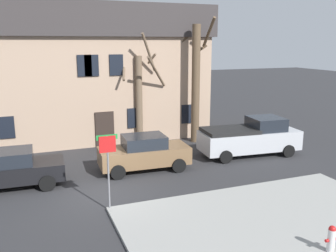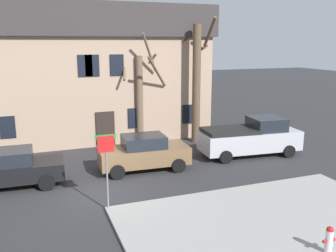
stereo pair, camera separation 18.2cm
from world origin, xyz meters
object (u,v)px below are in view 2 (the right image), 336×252
(tree_bare_near, at_px, (141,93))
(car_brown_sedan, at_px, (144,153))
(tree_bare_mid, at_px, (196,80))
(building_main, at_px, (83,71))
(pickup_truck_silver, at_px, (251,137))
(fire_hydrant, at_px, (329,239))
(car_black_sedan, at_px, (7,169))
(street_sign_pole, at_px, (106,158))

(tree_bare_near, xyz_separation_m, car_brown_sedan, (-1.25, -4.65, -2.24))
(tree_bare_mid, bearing_deg, car_brown_sedan, -139.14)
(car_brown_sedan, bearing_deg, building_main, 101.08)
(pickup_truck_silver, xyz_separation_m, fire_hydrant, (-3.37, -9.32, -0.45))
(car_black_sedan, bearing_deg, street_sign_pole, -46.44)
(pickup_truck_silver, distance_m, street_sign_pole, 9.69)
(tree_bare_near, relative_size, street_sign_pole, 2.29)
(tree_bare_near, xyz_separation_m, pickup_truck_silver, (4.93, -4.39, -2.11))
(tree_bare_mid, bearing_deg, tree_bare_near, 168.34)
(car_brown_sedan, xyz_separation_m, street_sign_pole, (-2.55, -3.82, 1.16))
(tree_bare_near, relative_size, car_black_sedan, 1.39)
(tree_bare_near, height_order, street_sign_pole, tree_bare_near)
(car_brown_sedan, bearing_deg, street_sign_pole, -123.72)
(pickup_truck_silver, relative_size, street_sign_pole, 1.93)
(tree_bare_near, relative_size, tree_bare_mid, 0.86)
(tree_bare_near, xyz_separation_m, street_sign_pole, (-3.80, -8.47, -1.08))
(tree_bare_mid, xyz_separation_m, car_brown_sedan, (-4.58, -3.96, -3.00))
(building_main, height_order, tree_bare_near, building_main)
(pickup_truck_silver, xyz_separation_m, street_sign_pole, (-8.73, -4.09, 1.02))
(building_main, distance_m, fire_hydrant, 18.10)
(building_main, bearing_deg, tree_bare_mid, -33.90)
(tree_bare_near, distance_m, pickup_truck_silver, 6.93)
(tree_bare_mid, bearing_deg, building_main, 146.10)
(building_main, relative_size, pickup_truck_silver, 2.83)
(fire_hydrant, height_order, street_sign_pole, street_sign_pole)
(car_brown_sedan, xyz_separation_m, fire_hydrant, (2.81, -9.06, -0.32))
(car_black_sedan, height_order, street_sign_pole, street_sign_pole)
(car_brown_sedan, distance_m, pickup_truck_silver, 6.19)
(car_brown_sedan, height_order, fire_hydrant, car_brown_sedan)
(building_main, distance_m, street_sign_pole, 12.18)
(building_main, xyz_separation_m, fire_hydrant, (4.40, -17.16, -3.70))
(car_brown_sedan, height_order, pickup_truck_silver, pickup_truck_silver)
(car_black_sedan, height_order, pickup_truck_silver, pickup_truck_silver)
(tree_bare_mid, distance_m, fire_hydrant, 13.55)
(tree_bare_near, height_order, car_brown_sedan, tree_bare_near)
(car_black_sedan, bearing_deg, tree_bare_near, 32.61)
(pickup_truck_silver, bearing_deg, fire_hydrant, -109.86)
(car_brown_sedan, distance_m, street_sign_pole, 4.74)
(building_main, height_order, car_black_sedan, building_main)
(tree_bare_near, height_order, tree_bare_mid, tree_bare_mid)
(fire_hydrant, bearing_deg, car_brown_sedan, 107.26)
(tree_bare_near, relative_size, car_brown_sedan, 1.51)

